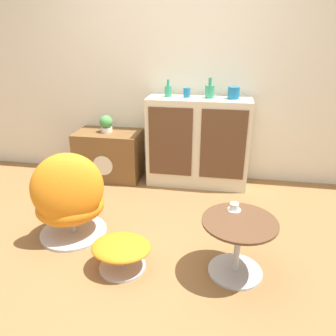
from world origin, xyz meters
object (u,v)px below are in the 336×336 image
object	(u,v)px
ottoman	(121,250)
vase_inner_right	(210,91)
sideboard	(198,142)
vase_rightmost	(234,93)
tv_console	(109,155)
potted_plant	(106,124)
teacup	(234,207)
vase_inner_left	(187,93)
vase_leftmost	(168,91)
egg_chair	(69,199)
coffee_table	(238,242)

from	to	relation	value
ottoman	vase_inner_right	xyz separation A→B (m)	(0.52, 1.62, 0.91)
sideboard	vase_rightmost	distance (m)	0.66
tv_console	potted_plant	bearing A→B (deg)	176.77
ottoman	vase_rightmost	distance (m)	2.01
teacup	ottoman	bearing A→B (deg)	-163.61
ottoman	vase_inner_right	size ratio (longest dim) A/B	2.10
sideboard	tv_console	distance (m)	1.08
vase_inner_right	potted_plant	size ratio (longest dim) A/B	1.09
tv_console	teacup	bearing A→B (deg)	-43.29
tv_console	vase_inner_left	xyz separation A→B (m)	(0.92, 0.02, 0.76)
ottoman	vase_leftmost	xyz separation A→B (m)	(0.07, 1.62, 0.90)
sideboard	vase_leftmost	distance (m)	0.66
egg_chair	vase_leftmost	world-z (taller)	vase_leftmost
sideboard	tv_console	bearing A→B (deg)	-178.92
tv_console	vase_rightmost	size ratio (longest dim) A/B	6.01
ottoman	vase_rightmost	xyz separation A→B (m)	(0.77, 1.62, 0.90)
sideboard	teacup	world-z (taller)	sideboard
sideboard	teacup	xyz separation A→B (m)	(0.39, -1.38, -0.03)
vase_inner_right	potted_plant	distance (m)	1.24
egg_chair	potted_plant	bearing A→B (deg)	95.09
ottoman	vase_leftmost	size ratio (longest dim) A/B	2.45
sideboard	vase_inner_left	distance (m)	0.57
tv_console	vase_rightmost	xyz separation A→B (m)	(1.41, 0.02, 0.78)
coffee_table	vase_inner_right	xyz separation A→B (m)	(-0.33, 1.53, 0.80)
potted_plant	coffee_table	bearing A→B (deg)	-45.12
egg_chair	teacup	distance (m)	1.35
vase_inner_right	tv_console	bearing A→B (deg)	-178.83
potted_plant	vase_rightmost	bearing A→B (deg)	0.93
sideboard	potted_plant	distance (m)	1.08
sideboard	ottoman	size ratio (longest dim) A/B	2.51
coffee_table	potted_plant	xyz separation A→B (m)	(-1.50, 1.50, 0.40)
vase_leftmost	vase_inner_left	bearing A→B (deg)	0.00
ottoman	teacup	xyz separation A→B (m)	(0.80, 0.24, 0.31)
sideboard	egg_chair	distance (m)	1.61
sideboard	potted_plant	bearing A→B (deg)	-178.97
tv_console	vase_rightmost	bearing A→B (deg)	0.96
potted_plant	egg_chair	bearing A→B (deg)	-84.91
ottoman	coffee_table	xyz separation A→B (m)	(0.84, 0.10, 0.11)
coffee_table	vase_inner_left	distance (m)	1.81
sideboard	vase_rightmost	size ratio (longest dim) A/B	8.95
sideboard	egg_chair	bearing A→B (deg)	-126.38
egg_chair	vase_inner_right	world-z (taller)	vase_inner_right
teacup	coffee_table	bearing A→B (deg)	-74.25
sideboard	vase_inner_right	size ratio (longest dim) A/B	5.27
coffee_table	vase_leftmost	distance (m)	1.89
tv_console	teacup	world-z (taller)	tv_console
ottoman	vase_inner_right	world-z (taller)	vase_inner_right
egg_chair	teacup	bearing A→B (deg)	-3.73
teacup	vase_leftmost	bearing A→B (deg)	117.90
vase_inner_right	coffee_table	bearing A→B (deg)	-77.96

